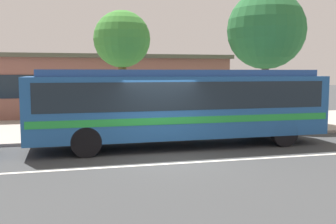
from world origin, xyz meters
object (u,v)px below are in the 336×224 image
at_px(pedestrian_waiting_near_sign, 107,112).
at_px(pedestrian_walking_along_curb, 248,106).
at_px(street_tree_mid_block, 266,30).
at_px(street_tree_near_stop, 122,40).
at_px(bus_stop_sign, 270,97).
at_px(transit_bus, 180,102).

height_order(pedestrian_waiting_near_sign, pedestrian_walking_along_curb, same).
bearing_deg(pedestrian_walking_along_curb, street_tree_mid_block, 42.54).
distance_m(pedestrian_walking_along_curb, street_tree_near_stop, 6.71).
xyz_separation_m(bus_stop_sign, street_tree_mid_block, (1.16, 2.68, 3.27)).
xyz_separation_m(pedestrian_walking_along_curb, bus_stop_sign, (0.48, -1.17, 0.49)).
bearing_deg(street_tree_mid_block, street_tree_near_stop, -176.82).
xyz_separation_m(bus_stop_sign, street_tree_near_stop, (-6.35, 2.27, 2.58)).
bearing_deg(street_tree_near_stop, bus_stop_sign, -19.66).
bearing_deg(pedestrian_walking_along_curb, street_tree_near_stop, 169.44).
xyz_separation_m(pedestrian_waiting_near_sign, pedestrian_walking_along_curb, (6.80, 1.02, 0.01)).
bearing_deg(pedestrian_waiting_near_sign, street_tree_near_stop, 66.27).
relative_size(pedestrian_waiting_near_sign, bus_stop_sign, 0.73).
relative_size(transit_bus, street_tree_near_stop, 2.02).
bearing_deg(bus_stop_sign, pedestrian_walking_along_curb, 112.36).
bearing_deg(street_tree_near_stop, street_tree_mid_block, 3.18).
relative_size(pedestrian_waiting_near_sign, street_tree_mid_block, 0.25).
bearing_deg(transit_bus, street_tree_near_stop, 110.26).
bearing_deg(transit_bus, pedestrian_waiting_near_sign, 139.54).
xyz_separation_m(transit_bus, bus_stop_sign, (4.78, 1.98, -0.03)).
height_order(pedestrian_walking_along_curb, street_tree_mid_block, street_tree_mid_block).
xyz_separation_m(pedestrian_waiting_near_sign, street_tree_near_stop, (0.93, 2.12, 3.08)).
height_order(transit_bus, street_tree_mid_block, street_tree_mid_block).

